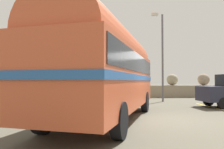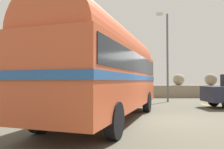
% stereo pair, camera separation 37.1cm
% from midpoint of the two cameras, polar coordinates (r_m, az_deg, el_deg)
% --- Properties ---
extents(ground, '(32.00, 26.00, 0.02)m').
position_cam_midpoint_polar(ground, '(8.86, 10.80, -11.35)').
color(ground, '#524E41').
extents(breakwater, '(31.36, 2.03, 2.40)m').
position_cam_midpoint_polar(breakwater, '(20.34, 2.03, -3.81)').
color(breakwater, gray).
rests_on(breakwater, ground).
extents(vintage_coach, '(5.02, 8.90, 3.70)m').
position_cam_midpoint_polar(vintage_coach, '(8.45, -2.44, 2.03)').
color(vintage_coach, black).
rests_on(vintage_coach, ground).
extents(lamp_post, '(0.91, 0.51, 6.33)m').
position_cam_midpoint_polar(lamp_post, '(16.29, 12.05, 5.66)').
color(lamp_post, '#5B5B60').
rests_on(lamp_post, ground).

